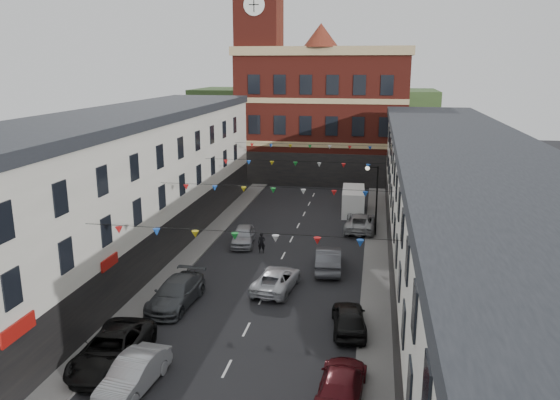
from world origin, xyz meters
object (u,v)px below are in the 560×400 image
Objects in this scene: car_left_b at (134,374)px; white_van at (353,201)px; street_lamp at (374,191)px; pedestrian at (262,243)px; car_right_f at (360,222)px; moving_car at (276,279)px; car_left_e at (243,236)px; car_right_c at (342,383)px; car_left_c at (112,349)px; car_right_e at (328,259)px; car_left_d at (176,293)px; car_right_d at (349,318)px.

white_van reaches higher than car_left_b.
pedestrian is at bearing -146.00° from street_lamp.
car_right_f is 1.10× the size of moving_car.
moving_car is at bearing -78.12° from pedestrian.
car_right_c is (9.10, -19.38, -0.05)m from car_left_e.
car_right_c is at bearing 120.50° from moving_car.
car_right_e is (9.10, 14.21, 0.01)m from car_left_c.
moving_car is at bearing -115.61° from street_lamp.
car_left_d is 1.23× the size of car_right_d.
car_right_f is at bearing -86.69° from car_right_c.
street_lamp reaches higher than white_van.
car_left_d reaches higher than car_left_b.
car_right_d is at bearing 23.64° from car_left_c.
street_lamp is 11.35m from car_left_e.
car_right_c is at bearing -92.58° from street_lamp.
street_lamp is 25.75m from car_left_c.
car_right_f is 14.64m from moving_car.
car_right_f is 3.46× the size of pedestrian.
car_left_c is at bearing 65.60° from moving_car.
car_right_c is 1.08× the size of car_right_d.
moving_car is at bearing 72.32° from car_right_f.
street_lamp is 17.51m from car_right_d.
street_lamp reaches higher than car_right_e.
car_left_b is at bearing -106.76° from white_van.
pedestrian is at bearing -31.22° from car_right_e.
car_left_c is at bearing 53.22° from car_right_e.
street_lamp is at bearing 72.50° from car_left_b.
car_left_d is 20.03m from car_right_f.
white_van is at bearing -85.03° from car_right_c.
car_left_d is 6.42m from moving_car.
car_left_c is 26.41m from car_right_f.
car_left_e is at bearing -56.62° from moving_car.
pedestrian is at bearing -49.56° from car_left_e.
car_right_c is at bearing 93.07° from car_right_e.
car_right_e is at bearing 55.04° from car_left_c.
white_van reaches higher than car_right_c.
street_lamp is 1.11× the size of car_left_d.
white_van is (1.02, 15.53, 0.38)m from car_right_e.
car_left_c is 1.32× the size of car_right_d.
car_right_c is 24.80m from car_right_f.
car_left_c is 12.23m from car_right_d.
moving_car is (6.13, 10.20, -0.11)m from car_left_c.
car_right_c is 0.96× the size of car_right_e.
car_right_d is 18.66m from car_right_f.
car_right_f is at bearing -105.12° from car_right_e.
street_lamp is 3.62m from car_right_f.
moving_car is at bearing 75.67° from car_left_b.
car_right_d is (9.10, -13.23, 0.01)m from car_left_e.
car_left_d is 1.09× the size of moving_car.
car_left_b is 9.15m from car_right_c.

